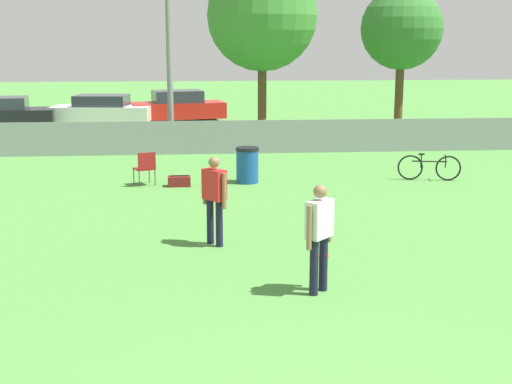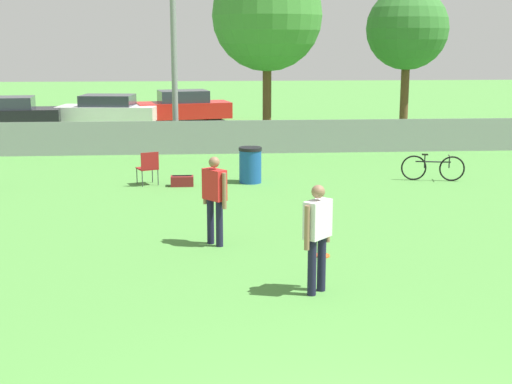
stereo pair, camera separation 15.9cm
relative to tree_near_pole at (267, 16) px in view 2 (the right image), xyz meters
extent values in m
cube|color=gray|center=(-0.99, -2.82, -3.96)|extent=(24.67, 0.03, 1.10)
cylinder|color=gray|center=(-3.29, -1.45, 0.34)|extent=(0.20, 0.20, 9.70)
cylinder|color=brown|center=(0.00, 0.00, -2.99)|extent=(0.32, 0.32, 3.04)
sphere|color=#3D7F33|center=(0.00, 0.00, 0.02)|extent=(3.95, 3.95, 3.95)
cylinder|color=brown|center=(5.39, 0.95, -3.04)|extent=(0.32, 0.32, 2.93)
sphere|color=#33702D|center=(5.39, 0.95, -0.42)|extent=(3.09, 3.09, 3.09)
cylinder|color=#191933|center=(-0.79, -16.18, -4.08)|extent=(0.13, 0.13, 0.85)
cylinder|color=#191933|center=(-0.62, -16.00, -4.08)|extent=(0.13, 0.13, 0.85)
cube|color=silver|center=(-0.70, -16.09, -3.38)|extent=(0.47, 0.48, 0.56)
sphere|color=#8C664C|center=(-0.70, -16.09, -2.97)|extent=(0.20, 0.20, 0.20)
cylinder|color=#8C664C|center=(-0.89, -16.28, -3.45)|extent=(0.08, 0.08, 0.65)
cylinder|color=#8C664C|center=(-0.52, -15.89, -3.45)|extent=(0.08, 0.08, 0.65)
cylinder|color=#191933|center=(-2.24, -13.35, -4.08)|extent=(0.13, 0.13, 0.85)
cylinder|color=#191933|center=(-2.08, -13.54, -4.08)|extent=(0.13, 0.13, 0.85)
cube|color=red|center=(-2.16, -13.45, -3.38)|extent=(0.46, 0.49, 0.56)
sphere|color=#8C664C|center=(-2.16, -13.45, -2.97)|extent=(0.20, 0.20, 0.20)
cylinder|color=#8C664C|center=(-2.33, -13.24, -3.45)|extent=(0.08, 0.08, 0.65)
cylinder|color=#8C664C|center=(-1.99, -13.65, -3.45)|extent=(0.08, 0.08, 0.65)
cylinder|color=#E5591E|center=(-0.32, -14.29, -4.50)|extent=(0.27, 0.27, 0.03)
torus|color=#E5591E|center=(-0.32, -14.29, -4.49)|extent=(0.27, 0.27, 0.03)
cylinder|color=#333338|center=(-3.70, -7.48, -4.30)|extent=(0.02, 0.02, 0.41)
cylinder|color=#333338|center=(-4.09, -7.65, -4.30)|extent=(0.02, 0.02, 0.41)
cylinder|color=#333338|center=(-3.53, -7.87, -4.30)|extent=(0.02, 0.02, 0.41)
cylinder|color=#333338|center=(-3.92, -8.04, -4.30)|extent=(0.02, 0.02, 0.41)
cube|color=maroon|center=(-3.81, -7.76, -4.08)|extent=(0.62, 0.62, 0.03)
cube|color=maroon|center=(-3.72, -7.97, -3.85)|extent=(0.44, 0.21, 0.44)
torus|color=black|center=(3.25, -7.69, -4.17)|extent=(0.67, 0.18, 0.67)
torus|color=black|center=(4.23, -7.89, -4.17)|extent=(0.67, 0.18, 0.67)
cylinder|color=black|center=(3.74, -7.79, -4.00)|extent=(0.91, 0.22, 0.04)
cylinder|color=black|center=(3.52, -7.75, -4.00)|extent=(0.03, 0.03, 0.35)
cylinder|color=black|center=(4.15, -7.88, -4.00)|extent=(0.03, 0.03, 0.31)
cube|color=black|center=(3.52, -7.75, -3.81)|extent=(0.17, 0.09, 0.04)
cylinder|color=black|center=(4.15, -7.88, -3.84)|extent=(0.11, 0.44, 0.03)
cylinder|color=#194C99|center=(-1.13, -7.70, -4.08)|extent=(0.58, 0.58, 0.86)
cylinder|color=black|center=(-1.13, -7.70, -3.61)|extent=(0.61, 0.61, 0.08)
cube|color=maroon|center=(-2.91, -8.01, -4.38)|extent=(0.58, 0.32, 0.26)
cube|color=black|center=(-2.91, -8.01, -4.23)|extent=(0.49, 0.04, 0.02)
cylinder|color=black|center=(-9.32, 5.46, -4.21)|extent=(0.62, 0.24, 0.60)
cylinder|color=black|center=(-9.15, 3.87, -4.21)|extent=(0.62, 0.24, 0.60)
cube|color=black|center=(-10.64, 4.51, -3.99)|extent=(4.71, 2.29, 0.66)
cube|color=#2D333D|center=(-10.64, 4.51, -3.41)|extent=(2.52, 1.84, 0.50)
cylinder|color=black|center=(-5.08, 6.14, -4.17)|extent=(0.69, 0.26, 0.68)
cylinder|color=black|center=(-5.27, 4.53, -4.17)|extent=(0.69, 0.26, 0.68)
cylinder|color=black|center=(-7.69, 6.44, -4.17)|extent=(0.69, 0.26, 0.68)
cylinder|color=black|center=(-7.87, 4.83, -4.17)|extent=(0.69, 0.26, 0.68)
cube|color=white|center=(-6.48, 5.48, -3.96)|extent=(4.42, 2.32, 0.63)
cube|color=#2D333D|center=(-6.48, 5.48, -3.41)|extent=(2.37, 1.86, 0.47)
cylinder|color=black|center=(-2.12, 7.57, -4.19)|extent=(0.66, 0.31, 0.64)
cylinder|color=black|center=(-1.80, 6.05, -4.19)|extent=(0.66, 0.31, 0.64)
cylinder|color=black|center=(-4.64, 7.05, -4.19)|extent=(0.66, 0.31, 0.64)
cylinder|color=black|center=(-4.33, 5.53, -4.19)|extent=(0.66, 0.31, 0.64)
cube|color=red|center=(-3.22, 6.55, -3.96)|extent=(4.43, 2.58, 0.71)
cube|color=#2D333D|center=(-3.22, 6.55, -3.34)|extent=(2.43, 1.97, 0.53)
camera|label=1|loc=(-2.51, -26.03, -0.82)|focal=50.00mm
camera|label=2|loc=(-2.35, -26.05, -0.82)|focal=50.00mm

